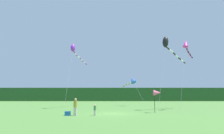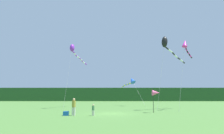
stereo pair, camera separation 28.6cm
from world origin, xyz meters
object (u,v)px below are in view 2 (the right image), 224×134
object	(u,v)px
person_child	(93,109)
kite_blue	(132,81)
kite_magenta	(186,46)
banner_flag_pole	(156,93)
person_adult	(74,106)
cooler_box	(66,113)
kite_black	(167,45)
kite_purple	(74,51)

from	to	relation	value
person_child	kite_blue	world-z (taller)	kite_blue
kite_magenta	banner_flag_pole	bearing A→B (deg)	-141.22
person_adult	cooler_box	distance (m)	1.10
person_adult	kite_magenta	xyz separation A→B (m)	(14.90, 7.74, 8.37)
kite_black	kite_purple	size ratio (longest dim) A/B	1.02
banner_flag_pole	kite_magenta	distance (m)	10.05
cooler_box	kite_blue	world-z (taller)	kite_blue
cooler_box	kite_black	bearing A→B (deg)	30.60
banner_flag_pole	kite_blue	world-z (taller)	kite_blue
person_adult	banner_flag_pole	world-z (taller)	banner_flag_pole
kite_black	banner_flag_pole	bearing A→B (deg)	-122.48
cooler_box	kite_blue	size ratio (longest dim) A/B	0.09
kite_purple	person_adult	bearing A→B (deg)	-77.93
person_adult	kite_blue	world-z (taller)	kite_blue
banner_flag_pole	kite_magenta	bearing A→B (deg)	38.78
kite_black	kite_blue	xyz separation A→B (m)	(-4.32, 10.18, -4.62)
person_adult	cooler_box	bearing A→B (deg)	-178.76
person_child	kite_blue	size ratio (longest dim) A/B	0.19
banner_flag_pole	kite_purple	xyz separation A→B (m)	(-11.72, 8.14, 7.11)
person_adult	banner_flag_pole	size ratio (longest dim) A/B	0.61
person_child	cooler_box	xyz separation A→B (m)	(-2.82, 0.12, -0.43)
person_adult	kite_blue	bearing A→B (deg)	66.48
person_child	kite_black	bearing A→B (deg)	37.61
banner_flag_pole	kite_black	xyz separation A→B (m)	(2.76, 4.33, 7.13)
kite_magenta	kite_blue	distance (m)	13.11
kite_purple	kite_black	bearing A→B (deg)	-14.74
kite_purple	kite_blue	distance (m)	12.84
person_adult	kite_purple	size ratio (longest dim) A/B	0.17
person_adult	cooler_box	xyz separation A→B (m)	(-0.78, -0.02, -0.77)
kite_purple	person_child	bearing A→B (deg)	-68.75
banner_flag_pole	kite_blue	bearing A→B (deg)	96.14
kite_purple	kite_blue	world-z (taller)	kite_purple
person_adult	kite_blue	distance (m)	19.74
kite_magenta	kite_blue	world-z (taller)	kite_magenta
kite_magenta	kite_purple	world-z (taller)	kite_purple
kite_black	kite_purple	distance (m)	14.97
cooler_box	kite_blue	bearing A→B (deg)	64.42
person_child	banner_flag_pole	world-z (taller)	banner_flag_pole
person_child	cooler_box	distance (m)	2.86
person_child	kite_black	xyz separation A→B (m)	(10.00, 7.70, 8.82)
person_adult	kite_black	xyz separation A→B (m)	(12.04, 7.56, 8.48)
person_child	kite_blue	xyz separation A→B (m)	(5.68, 17.88, 4.20)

